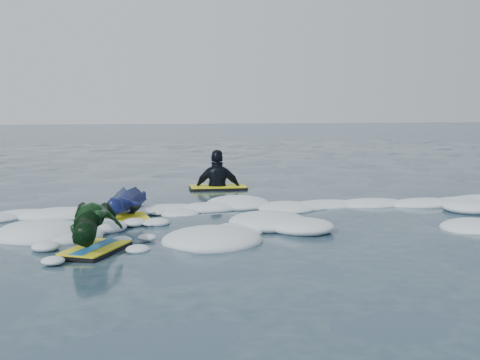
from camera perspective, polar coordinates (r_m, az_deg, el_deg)
The scene contains 5 objects.
ground at distance 7.67m, azimuth -0.78°, elevation -5.00°, with size 120.00×120.00×0.00m, color #1C3244.
foam_band at distance 8.66m, azimuth -2.29°, elevation -3.66°, with size 12.00×3.10×0.30m, color white, non-canonical shape.
prone_woman_unit at distance 8.83m, azimuth -10.78°, elevation -2.24°, with size 0.91×1.61×0.39m.
prone_child_unit at distance 6.91m, azimuth -13.61°, elevation -4.27°, with size 0.85×1.38×0.51m.
waiting_rider_unit at distance 11.71m, azimuth -2.10°, elevation -1.08°, with size 1.13×0.68×1.64m.
Camera 1 is at (-1.65, -7.33, 1.55)m, focal length 45.00 mm.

